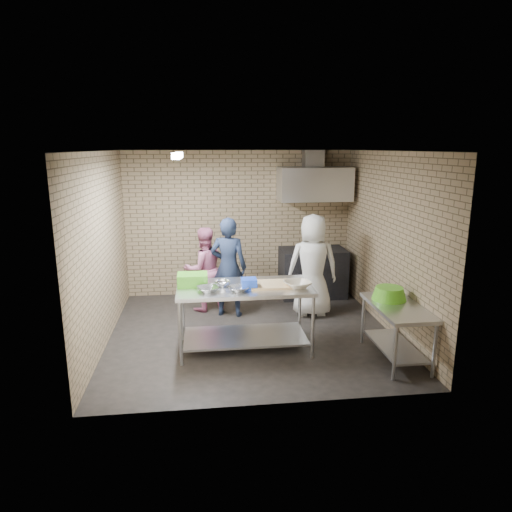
# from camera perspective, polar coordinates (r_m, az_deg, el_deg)

# --- Properties ---
(floor) EXTENTS (4.20, 4.20, 0.00)m
(floor) POSITION_cam_1_polar(r_m,az_deg,el_deg) (7.04, -0.62, -9.54)
(floor) COLOR black
(floor) RESTS_ON ground
(ceiling) EXTENTS (4.20, 4.20, 0.00)m
(ceiling) POSITION_cam_1_polar(r_m,az_deg,el_deg) (6.48, -0.68, 13.00)
(ceiling) COLOR black
(ceiling) RESTS_ON ground
(back_wall) EXTENTS (4.20, 0.06, 2.70)m
(back_wall) POSITION_cam_1_polar(r_m,az_deg,el_deg) (8.59, -2.12, 4.06)
(back_wall) COLOR #927D5B
(back_wall) RESTS_ON ground
(front_wall) EXTENTS (4.20, 0.06, 2.70)m
(front_wall) POSITION_cam_1_polar(r_m,az_deg,el_deg) (4.71, 2.03, -3.86)
(front_wall) COLOR #927D5B
(front_wall) RESTS_ON ground
(left_wall) EXTENTS (0.06, 4.00, 2.70)m
(left_wall) POSITION_cam_1_polar(r_m,az_deg,el_deg) (6.74, -18.69, 0.73)
(left_wall) COLOR #927D5B
(left_wall) RESTS_ON ground
(right_wall) EXTENTS (0.06, 4.00, 2.70)m
(right_wall) POSITION_cam_1_polar(r_m,az_deg,el_deg) (7.17, 16.29, 1.64)
(right_wall) COLOR #927D5B
(right_wall) RESTS_ON ground
(prep_table) EXTENTS (1.83, 0.91, 0.91)m
(prep_table) POSITION_cam_1_polar(r_m,az_deg,el_deg) (6.36, -1.42, -7.70)
(prep_table) COLOR silver
(prep_table) RESTS_ON floor
(side_counter) EXTENTS (0.60, 1.20, 0.75)m
(side_counter) POSITION_cam_1_polar(r_m,az_deg,el_deg) (6.36, 17.07, -9.10)
(side_counter) COLOR silver
(side_counter) RESTS_ON floor
(stove) EXTENTS (1.20, 0.70, 0.90)m
(stove) POSITION_cam_1_polar(r_m,az_deg,el_deg) (8.66, 7.07, -2.05)
(stove) COLOR black
(stove) RESTS_ON floor
(range_hood) EXTENTS (1.30, 0.60, 0.60)m
(range_hood) POSITION_cam_1_polar(r_m,az_deg,el_deg) (8.42, 7.31, 8.92)
(range_hood) COLOR silver
(range_hood) RESTS_ON back_wall
(hood_duct) EXTENTS (0.35, 0.30, 0.30)m
(hood_duct) POSITION_cam_1_polar(r_m,az_deg,el_deg) (8.55, 7.16, 12.01)
(hood_duct) COLOR #A5A8AD
(hood_duct) RESTS_ON back_wall
(wall_shelf) EXTENTS (0.80, 0.20, 0.04)m
(wall_shelf) POSITION_cam_1_polar(r_m,az_deg,el_deg) (8.70, 8.91, 7.82)
(wall_shelf) COLOR #3F2B19
(wall_shelf) RESTS_ON back_wall
(fluorescent_fixture) EXTENTS (0.10, 1.25, 0.08)m
(fluorescent_fixture) POSITION_cam_1_polar(r_m,az_deg,el_deg) (6.45, -9.75, 12.28)
(fluorescent_fixture) COLOR white
(fluorescent_fixture) RESTS_ON ceiling
(green_crate) EXTENTS (0.41, 0.30, 0.16)m
(green_crate) POSITION_cam_1_polar(r_m,az_deg,el_deg) (6.28, -7.93, -2.94)
(green_crate) COLOR green
(green_crate) RESTS_ON prep_table
(blue_tub) EXTENTS (0.20, 0.20, 0.13)m
(blue_tub) POSITION_cam_1_polar(r_m,az_deg,el_deg) (6.10, -0.88, -3.44)
(blue_tub) COLOR blue
(blue_tub) RESTS_ON prep_table
(cutting_board) EXTENTS (0.56, 0.43, 0.03)m
(cutting_board) POSITION_cam_1_polar(r_m,az_deg,el_deg) (6.23, 1.79, -3.58)
(cutting_board) COLOR tan
(cutting_board) RESTS_ON prep_table
(mixing_bowl_a) EXTENTS (0.36, 0.36, 0.07)m
(mixing_bowl_a) POSITION_cam_1_polar(r_m,az_deg,el_deg) (5.98, -6.04, -4.17)
(mixing_bowl_a) COLOR #B4B7BB
(mixing_bowl_a) RESTS_ON prep_table
(mixing_bowl_b) EXTENTS (0.27, 0.27, 0.07)m
(mixing_bowl_b) POSITION_cam_1_polar(r_m,az_deg,el_deg) (6.23, -4.24, -3.43)
(mixing_bowl_b) COLOR silver
(mixing_bowl_b) RESTS_ON prep_table
(mixing_bowl_c) EXTENTS (0.33, 0.33, 0.06)m
(mixing_bowl_c) POSITION_cam_1_polar(r_m,az_deg,el_deg) (5.98, -2.19, -4.13)
(mixing_bowl_c) COLOR silver
(mixing_bowl_c) RESTS_ON prep_table
(ceramic_bowl) EXTENTS (0.44, 0.44, 0.09)m
(ceramic_bowl) POSITION_cam_1_polar(r_m,az_deg,el_deg) (6.16, 5.20, -3.55)
(ceramic_bowl) COLOR #C1B59A
(ceramic_bowl) RESTS_ON prep_table
(green_basin) EXTENTS (0.46, 0.46, 0.17)m
(green_basin) POSITION_cam_1_polar(r_m,az_deg,el_deg) (6.41, 16.30, -4.49)
(green_basin) COLOR #59C626
(green_basin) RESTS_ON side_counter
(bottle_red) EXTENTS (0.07, 0.07, 0.18)m
(bottle_red) POSITION_cam_1_polar(r_m,az_deg,el_deg) (8.63, 7.32, 8.56)
(bottle_red) COLOR #B22619
(bottle_red) RESTS_ON wall_shelf
(man_navy) EXTENTS (0.69, 0.55, 1.66)m
(man_navy) POSITION_cam_1_polar(r_m,az_deg,el_deg) (7.51, -3.45, -1.40)
(man_navy) COLOR black
(man_navy) RESTS_ON floor
(woman_pink) EXTENTS (0.84, 0.74, 1.44)m
(woman_pink) POSITION_cam_1_polar(r_m,az_deg,el_deg) (7.83, -6.51, -1.65)
(woman_pink) COLOR #C1668C
(woman_pink) RESTS_ON floor
(woman_white) EXTENTS (0.87, 0.61, 1.70)m
(woman_white) POSITION_cam_1_polar(r_m,az_deg,el_deg) (7.58, 7.09, -1.17)
(woman_white) COLOR white
(woman_white) RESTS_ON floor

